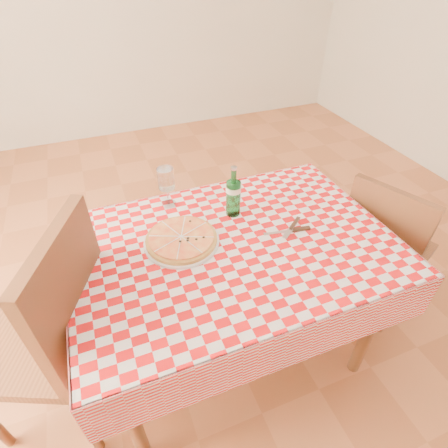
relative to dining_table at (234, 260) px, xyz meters
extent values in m
plane|color=#A25934|center=(0.00, 0.00, -0.66)|extent=(6.00, 6.00, 0.00)
cube|color=brown|center=(0.00, 0.00, 0.07)|extent=(1.20, 0.80, 0.04)
cylinder|color=brown|center=(-0.54, -0.34, -0.30)|extent=(0.06, 0.06, 0.71)
cylinder|color=brown|center=(0.54, -0.34, -0.30)|extent=(0.06, 0.06, 0.71)
cylinder|color=brown|center=(-0.54, 0.34, -0.30)|extent=(0.06, 0.06, 0.71)
cylinder|color=brown|center=(0.54, 0.34, -0.30)|extent=(0.06, 0.06, 0.71)
cube|color=#B50B0D|center=(0.00, 0.00, 0.09)|extent=(1.30, 0.90, 0.01)
cube|color=brown|center=(0.91, 0.01, -0.24)|extent=(0.51, 0.51, 0.04)
cylinder|color=brown|center=(0.82, -0.21, -0.46)|extent=(0.03, 0.03, 0.40)
cylinder|color=brown|center=(1.13, -0.08, -0.46)|extent=(0.03, 0.03, 0.40)
cylinder|color=brown|center=(0.69, 0.10, -0.46)|extent=(0.03, 0.03, 0.40)
cylinder|color=brown|center=(1.00, 0.23, -0.46)|extent=(0.03, 0.03, 0.40)
cube|color=brown|center=(0.75, -0.06, -0.01)|extent=(0.19, 0.38, 0.43)
cube|color=brown|center=(-0.82, 0.02, -0.16)|extent=(0.62, 0.62, 0.04)
cylinder|color=brown|center=(-0.56, 0.13, -0.42)|extent=(0.04, 0.04, 0.48)
cylinder|color=brown|center=(-0.92, 0.29, -0.42)|extent=(0.04, 0.04, 0.48)
cylinder|color=brown|center=(-0.72, -0.24, -0.42)|extent=(0.04, 0.04, 0.48)
cube|color=brown|center=(-0.63, -0.06, 0.12)|extent=(0.23, 0.44, 0.51)
camera|label=1|loc=(-0.42, -0.97, 1.05)|focal=28.00mm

